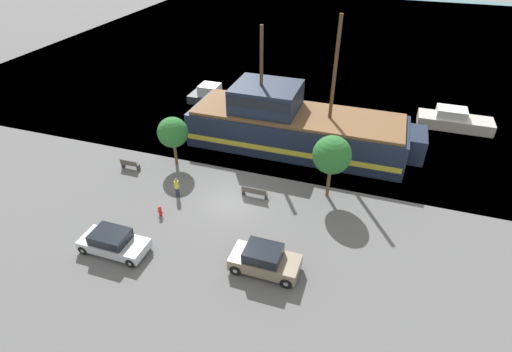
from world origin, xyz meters
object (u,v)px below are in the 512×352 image
object	(u,v)px
parked_car_curb_front	(265,260)
bench_promenade_west	(130,164)
parked_car_curb_mid	(113,242)
bench_promenade_east	(254,192)
pedestrian_walking_near	(177,188)
pirate_ship	(294,126)
fire_hydrant	(160,211)
moored_boat_outer	(454,120)
moored_boat_dockside	(212,96)

from	to	relation	value
parked_car_curb_front	bench_promenade_west	xyz separation A→B (m)	(-13.37, 6.79, -0.37)
parked_car_curb_mid	bench_promenade_west	world-z (taller)	parked_car_curb_mid
bench_promenade_east	bench_promenade_west	distance (m)	10.59
bench_promenade_west	pedestrian_walking_near	size ratio (longest dim) A/B	0.99
pirate_ship	bench_promenade_west	xyz separation A→B (m)	(-11.42, -7.68, -1.53)
bench_promenade_east	pedestrian_walking_near	bearing A→B (deg)	-162.23
fire_hydrant	bench_promenade_west	size ratio (longest dim) A/B	0.50
parked_car_curb_front	bench_promenade_east	bearing A→B (deg)	113.48
bench_promenade_east	moored_boat_outer	bearing A→B (deg)	48.67
pirate_ship	bench_promenade_east	size ratio (longest dim) A/B	10.42
pirate_ship	parked_car_curb_front	distance (m)	14.65
fire_hydrant	pedestrian_walking_near	xyz separation A→B (m)	(0.11, 2.29, 0.36)
pedestrian_walking_near	moored_boat_outer	bearing A→B (deg)	42.54
moored_boat_dockside	parked_car_curb_mid	size ratio (longest dim) A/B	1.22
parked_car_curb_front	bench_promenade_west	bearing A→B (deg)	153.08
parked_car_curb_front	parked_car_curb_mid	bearing A→B (deg)	-171.23
moored_boat_outer	parked_car_curb_mid	distance (m)	31.78
bench_promenade_west	fire_hydrant	bearing A→B (deg)	-39.96
parked_car_curb_front	pedestrian_walking_near	size ratio (longest dim) A/B	2.56
moored_boat_outer	pedestrian_walking_near	size ratio (longest dim) A/B	4.28
parked_car_curb_mid	bench_promenade_east	size ratio (longest dim) A/B	2.23
moored_boat_outer	bench_promenade_west	bearing A→B (deg)	-147.43
parked_car_curb_front	pedestrian_walking_near	distance (m)	9.34
moored_boat_outer	fire_hydrant	xyz separation A→B (m)	(-19.72, -20.28, -0.30)
moored_boat_dockside	fire_hydrant	bearing A→B (deg)	-77.20
moored_boat_dockside	bench_promenade_east	world-z (taller)	moored_boat_dockside
parked_car_curb_front	bench_promenade_west	world-z (taller)	parked_car_curb_front
moored_boat_dockside	moored_boat_outer	size ratio (longest dim) A/B	0.76
parked_car_curb_front	parked_car_curb_mid	xyz separation A→B (m)	(-9.14, -1.41, -0.10)
bench_promenade_west	parked_car_curb_front	bearing A→B (deg)	-26.92
moored_boat_outer	bench_promenade_east	size ratio (longest dim) A/B	3.57
moored_boat_outer	bench_promenade_east	world-z (taller)	moored_boat_outer
parked_car_curb_mid	bench_promenade_east	bearing A→B (deg)	50.88
pirate_ship	parked_car_curb_mid	xyz separation A→B (m)	(-7.19, -15.88, -1.27)
moored_boat_dockside	moored_boat_outer	bearing A→B (deg)	4.46
bench_promenade_east	pirate_ship	bearing A→B (deg)	84.12
pirate_ship	bench_promenade_west	size ratio (longest dim) A/B	12.68
pirate_ship	pedestrian_walking_near	world-z (taller)	pirate_ship
parked_car_curb_front	moored_boat_outer	bearing A→B (deg)	63.03
fire_hydrant	parked_car_curb_mid	bearing A→B (deg)	-104.28
pirate_ship	moored_boat_dockside	distance (m)	12.26
moored_boat_outer	bench_promenade_west	world-z (taller)	moored_boat_outer
fire_hydrant	bench_promenade_east	xyz separation A→B (m)	(5.38, 3.98, 0.03)
parked_car_curb_mid	moored_boat_outer	bearing A→B (deg)	49.37
pirate_ship	bench_promenade_east	xyz separation A→B (m)	(-0.83, -8.06, -1.52)
fire_hydrant	bench_promenade_east	size ratio (longest dim) A/B	0.41
fire_hydrant	bench_promenade_west	world-z (taller)	bench_promenade_west
parked_car_curb_front	fire_hydrant	bearing A→B (deg)	163.46
moored_boat_dockside	bench_promenade_west	bearing A→B (deg)	-94.16
moored_boat_dockside	fire_hydrant	xyz separation A→B (m)	(4.18, -18.42, -0.29)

